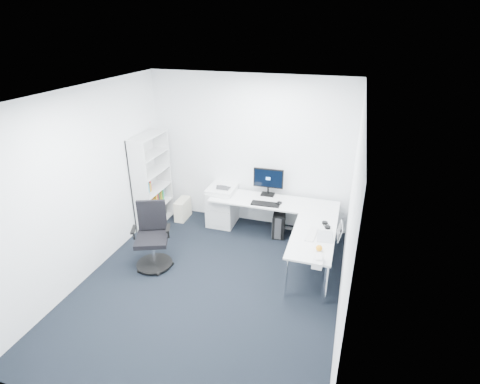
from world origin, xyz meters
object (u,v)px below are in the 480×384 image
(task_chair, at_px, (152,238))
(monitor, at_px, (268,182))
(bookshelf, at_px, (152,181))
(laptop, at_px, (325,230))
(l_desk, at_px, (269,226))

(task_chair, distance_m, monitor, 2.23)
(bookshelf, height_order, laptop, bookshelf)
(bookshelf, xyz_separation_m, task_chair, (0.65, -1.23, -0.34))
(monitor, relative_size, laptop, 1.62)
(l_desk, bearing_deg, task_chair, -142.23)
(task_chair, height_order, laptop, task_chair)
(task_chair, distance_m, laptop, 2.56)
(bookshelf, relative_size, task_chair, 1.67)
(bookshelf, relative_size, monitor, 3.22)
(l_desk, relative_size, laptop, 6.72)
(laptop, bearing_deg, l_desk, 140.89)
(l_desk, bearing_deg, monitor, 106.27)
(task_chair, xyz_separation_m, monitor, (1.37, 1.71, 0.39))
(l_desk, xyz_separation_m, bookshelf, (-2.17, 0.05, 0.53))
(bookshelf, xyz_separation_m, monitor, (2.02, 0.48, 0.04))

